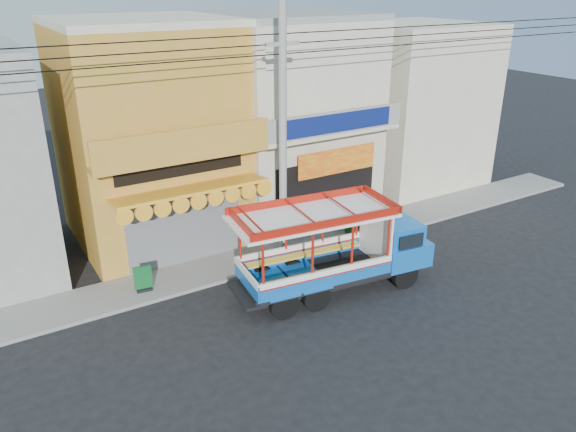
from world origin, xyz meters
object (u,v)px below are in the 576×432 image
at_px(utility_pole, 287,125).
at_px(songthaew_truck, 347,247).
at_px(potted_plant_b, 348,219).
at_px(potted_plant_c, 378,212).
at_px(potted_plant_a, 366,215).
at_px(green_sign, 143,280).

height_order(utility_pole, songthaew_truck, utility_pole).
height_order(utility_pole, potted_plant_b, utility_pole).
height_order(utility_pole, potted_plant_c, utility_pole).
bearing_deg(potted_plant_c, potted_plant_a, -38.15).
bearing_deg(potted_plant_c, green_sign, -44.05).
bearing_deg(potted_plant_b, green_sign, 60.46).
distance_m(utility_pole, potted_plant_a, 6.01).
xyz_separation_m(green_sign, potted_plant_a, (9.25, 0.20, 0.18)).
height_order(songthaew_truck, potted_plant_c, songthaew_truck).
xyz_separation_m(potted_plant_a, potted_plant_b, (-0.85, 0.06, 0.01)).
bearing_deg(potted_plant_a, green_sign, 163.74).
height_order(songthaew_truck, potted_plant_b, songthaew_truck).
bearing_deg(utility_pole, green_sign, 175.29).
bearing_deg(potted_plant_c, utility_pole, -37.24).
height_order(songthaew_truck, green_sign, songthaew_truck).
distance_m(green_sign, potted_plant_b, 8.41).
distance_m(utility_pole, green_sign, 6.88).
height_order(potted_plant_b, potted_plant_c, potted_plant_b).
relative_size(potted_plant_b, potted_plant_c, 1.17).
xyz_separation_m(potted_plant_a, potted_plant_c, (0.74, 0.10, -0.07)).
bearing_deg(potted_plant_c, songthaew_truck, -6.97).
relative_size(utility_pole, potted_plant_c, 28.88).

